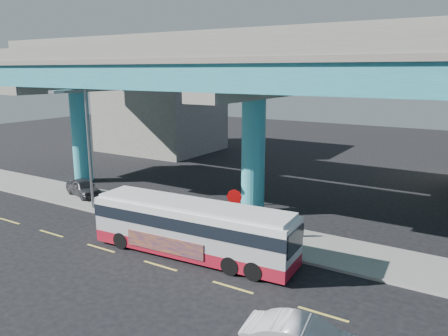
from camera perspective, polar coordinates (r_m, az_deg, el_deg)
The scene contains 9 objects.
ground at distance 21.66m, azimuth -7.81°, elevation -12.27°, with size 120.00×120.00×0.00m, color black.
sidewalk at distance 25.76m, azimuth 0.04°, elevation -7.82°, with size 70.00×4.00×0.15m, color gray.
lane_markings at distance 21.45m, azimuth -8.33°, elevation -12.53°, with size 58.00×0.12×0.01m.
viaduct at distance 27.27m, azimuth 4.12°, elevation 12.74°, with size 52.00×12.40×11.70m.
building_concrete at distance 51.11m, azimuth -8.25°, elevation 7.38°, with size 12.00×10.00×9.00m, color gray.
transit_bus at distance 21.85m, azimuth -4.15°, elevation -7.68°, with size 10.84×2.97×2.75m.
parked_car at distance 33.35m, azimuth -17.92°, elevation -2.44°, with size 3.80×2.35×1.21m, color #323338.
street_lamp at distance 29.00m, azimuth -18.21°, elevation 4.53°, with size 0.50×2.58×7.96m.
stop_sign at distance 23.30m, azimuth 1.37°, elevation -4.59°, with size 0.81×0.28×2.79m.
Camera 1 is at (12.67, -15.04, 9.09)m, focal length 35.00 mm.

